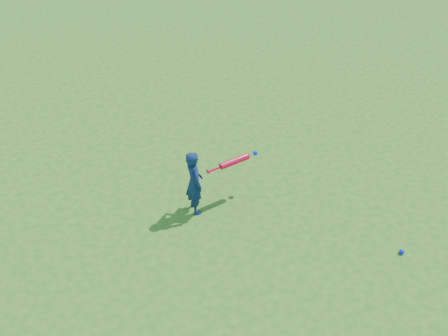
% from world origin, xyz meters
% --- Properties ---
extents(ground, '(80.00, 80.00, 0.00)m').
position_xyz_m(ground, '(0.00, 0.00, 0.00)').
color(ground, '#2D6B19').
rests_on(ground, ground).
extents(child, '(0.26, 0.38, 1.01)m').
position_xyz_m(child, '(-0.28, 0.48, 0.51)').
color(child, '#10224C').
rests_on(child, ground).
extents(ground_ball_blue, '(0.07, 0.07, 0.07)m').
position_xyz_m(ground_ball_blue, '(1.89, -1.43, 0.03)').
color(ground_ball_blue, '#0D22ED').
rests_on(ground_ball_blue, ground).
extents(bat_swing, '(0.86, 0.21, 0.10)m').
position_xyz_m(bat_swing, '(0.39, 0.54, 0.65)').
color(bat_swing, red).
rests_on(bat_swing, ground).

